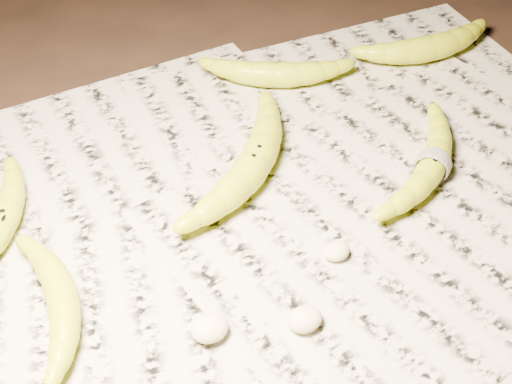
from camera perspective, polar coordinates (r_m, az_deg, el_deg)
name	(u,v)px	position (r m, az deg, el deg)	size (l,w,h in m)	color
ground	(263,230)	(0.80, 0.60, -3.09)	(3.00, 3.00, 0.00)	black
newspaper_patch	(254,207)	(0.82, -0.13, -1.24)	(0.90, 0.70, 0.01)	#BBB6A0
banana_left_a	(0,224)	(0.82, -19.82, -2.44)	(0.19, 0.05, 0.03)	yellow
banana_left_b	(61,296)	(0.73, -15.30, -8.04)	(0.17, 0.05, 0.03)	yellow
banana_center	(255,161)	(0.84, -0.10, 2.50)	(0.23, 0.07, 0.04)	yellow
banana_taped	(434,163)	(0.87, 14.03, 2.29)	(0.20, 0.05, 0.03)	yellow
banana_upper_a	(276,72)	(0.99, 1.58, 9.54)	(0.18, 0.06, 0.04)	yellow
banana_upper_b	(431,46)	(1.08, 13.82, 11.29)	(0.19, 0.06, 0.04)	yellow
measuring_tape	(434,163)	(0.87, 14.03, 2.29)	(0.04, 0.04, 0.00)	white
flesh_chunk_a	(210,326)	(0.69, -3.73, -10.65)	(0.04, 0.03, 0.02)	beige
flesh_chunk_b	(305,317)	(0.70, 3.92, -9.93)	(0.04, 0.03, 0.02)	beige
flesh_chunk_c	(337,249)	(0.76, 6.46, -4.53)	(0.03, 0.02, 0.02)	beige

